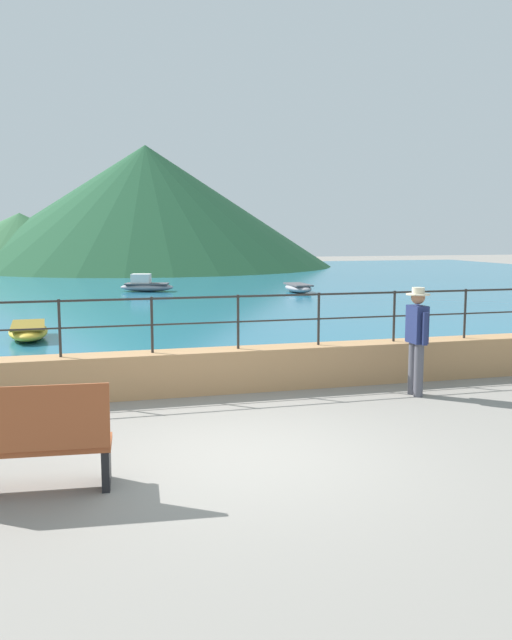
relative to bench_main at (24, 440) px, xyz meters
name	(u,v)px	position (x,y,z in m)	size (l,w,h in m)	color
ground_plane	(244,455)	(2.41, 0.57, -0.56)	(120.00, 120.00, 0.00)	gray
promenade_wall	(196,372)	(2.41, 3.77, -0.21)	(20.00, 0.56, 0.70)	tan
railing	(196,314)	(2.41, 3.77, 0.75)	(18.44, 0.04, 0.90)	#282623
lake_water	(115,285)	(2.41, 26.41, -0.53)	(64.00, 44.32, 0.06)	#236B89
hill_main	(146,206)	(5.94, 44.65, 3.98)	(28.16, 28.16, 9.08)	#1E4C2D
hill_secondary	(20,241)	(-3.10, 43.34, 1.42)	(16.57, 16.57, 3.96)	#33663D
bench_main	(24,440)	(0.00, 0.00, 0.00)	(1.74, 0.70, 1.13)	#9E4C28
person_walking	(417,336)	(5.80, 2.66, 0.42)	(0.38, 0.57, 1.75)	#4C4C56
boat_2	(28,331)	(-0.59, 9.97, -0.30)	(1.00, 2.34, 0.36)	gold
boat_3	(298,288)	(9.75, 20.13, -0.30)	(0.90, 2.30, 0.36)	gray
boat_6	(146,285)	(3.50, 22.24, -0.23)	(2.46, 1.52, 0.76)	gray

